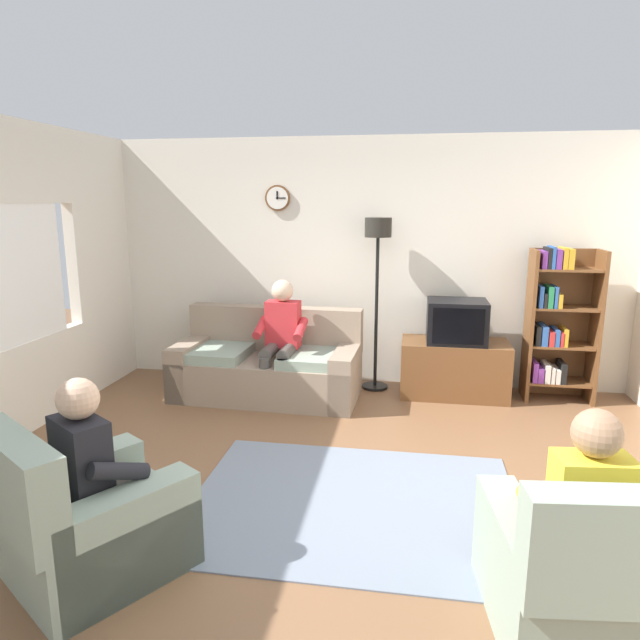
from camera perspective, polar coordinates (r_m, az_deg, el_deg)
ground_plane at (r=4.10m, az=1.25°, el=-17.40°), size 12.00×12.00×0.00m
back_wall_assembly at (r=6.25m, az=4.77°, el=5.89°), size 6.20×0.17×2.70m
couch at (r=5.90m, az=-5.36°, el=-4.78°), size 1.93×0.96×0.90m
tv_stand at (r=6.06m, az=13.51°, el=-4.83°), size 1.10×0.56×0.59m
tv at (r=5.91m, az=13.77°, el=-0.13°), size 0.60×0.49×0.44m
bookshelf at (r=6.16m, az=23.00°, el=-0.20°), size 0.68×0.36×1.58m
floor_lamp at (r=5.93m, az=5.90°, el=6.49°), size 0.28×0.28×1.85m
armchair_near_window at (r=3.49m, az=-22.53°, el=-18.66°), size 1.15×1.18×0.90m
armchair_near_bookshelf at (r=3.13m, az=25.13°, el=-22.66°), size 0.89×0.96×0.90m
area_rug at (r=4.00m, az=3.37°, el=-18.20°), size 2.20×1.70×0.01m
person_on_couch at (r=5.66m, az=-4.05°, el=-1.45°), size 0.52×0.55×1.24m
person_in_left_armchair at (r=3.37m, az=-21.56°, el=-13.61°), size 0.61×0.64×1.12m
person_in_right_armchair at (r=3.04m, az=25.04°, el=-16.82°), size 0.54×0.57×1.12m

